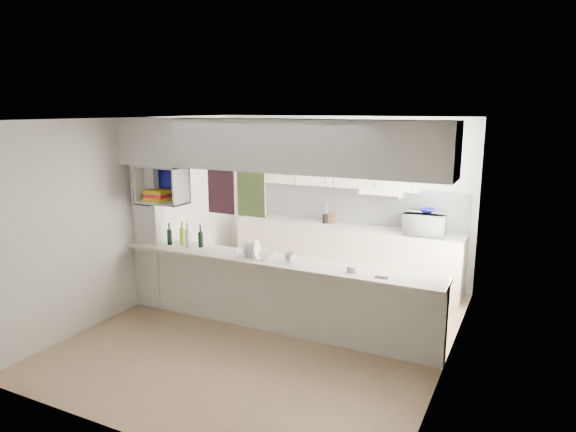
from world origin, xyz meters
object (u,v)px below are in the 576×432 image
Objects in this scene: wine_bottles at (185,237)px; microwave at (425,224)px; bowl at (427,211)px; dish_rack at (255,250)px.

microwave is at bearing 36.87° from wine_bottles.
microwave is 2.62× the size of bowl.
wine_bottles is at bearing 32.44° from microwave.
wine_bottles is (-1.08, 0.02, 0.03)m from dish_rack.
bowl is at bearing 37.16° from wine_bottles.
dish_rack is at bearing 47.09° from microwave.
wine_bottles reaches higher than dish_rack.
microwave is 3.41m from wine_bottles.
wine_bottles is at bearing 170.30° from dish_rack.
microwave reaches higher than dish_rack.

